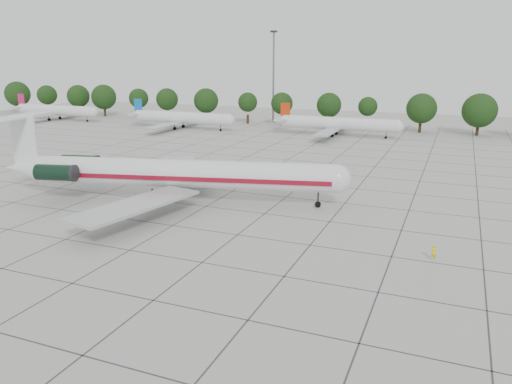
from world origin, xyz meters
TOP-DOWN VIEW (x-y plane):
  - ground at (0.00, 0.00)m, footprint 260.00×260.00m
  - apron_joints at (0.00, 15.00)m, footprint 170.00×170.00m
  - main_airliner at (-14.11, 8.22)m, footprint 45.65×35.29m
  - ground_crew at (19.68, 0.68)m, footprint 0.67×0.66m
  - bg_airliner_a at (-91.12, 70.48)m, footprint 28.24×27.20m
  - bg_airliner_b at (-46.86, 68.24)m, footprint 28.24×27.20m
  - bg_airliner_c at (-6.11, 71.84)m, footprint 28.24×27.20m
  - tree_line at (-11.68, 85.00)m, footprint 249.86×8.44m
  - floodlight_mast at (-30.00, 92.00)m, footprint 1.60×1.60m

SIDE VIEW (x-z plane):
  - ground at x=0.00m, z-range 0.00..0.00m
  - apron_joints at x=0.00m, z-range 0.00..0.02m
  - ground_crew at x=19.68m, z-range 0.00..1.56m
  - bg_airliner_a at x=-91.12m, z-range -0.79..6.61m
  - bg_airliner_b at x=-46.86m, z-range -0.79..6.61m
  - bg_airliner_c at x=-6.11m, z-range -0.79..6.61m
  - main_airliner at x=-14.11m, z-range -1.59..9.25m
  - tree_line at x=-11.68m, z-range 0.87..11.09m
  - floodlight_mast at x=-30.00m, z-range 1.56..27.01m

